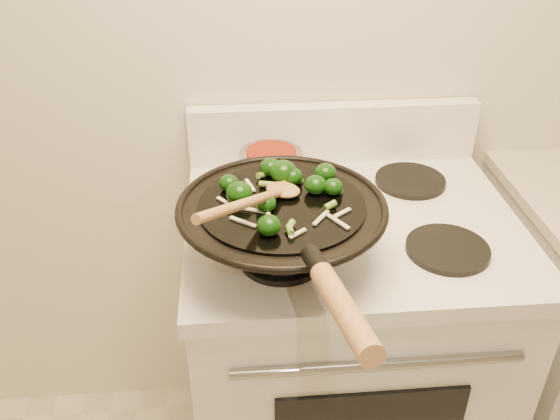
{
  "coord_description": "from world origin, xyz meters",
  "views": [
    {
      "loc": [
        -0.4,
        0.02,
        1.69
      ],
      "look_at": [
        -0.32,
        1.04,
        1.04
      ],
      "focal_mm": 38.0,
      "sensor_mm": 36.0,
      "label": 1
    }
  ],
  "objects": [
    {
      "name": "stove",
      "position": [
        -0.13,
        1.17,
        0.47
      ],
      "size": [
        0.78,
        0.67,
        1.08
      ],
      "color": "white",
      "rests_on": "ground"
    },
    {
      "name": "wok",
      "position": [
        -0.31,
        1.01,
        1.0
      ],
      "size": [
        0.43,
        0.7,
        0.22
      ],
      "color": "black",
      "rests_on": "stove"
    },
    {
      "name": "stirfry",
      "position": [
        -0.31,
        1.06,
        1.08
      ],
      "size": [
        0.26,
        0.27,
        0.05
      ],
      "color": "#0C3307",
      "rests_on": "wok"
    },
    {
      "name": "wooden_spoon",
      "position": [
        -0.36,
        0.98,
        1.1
      ],
      "size": [
        0.22,
        0.3,
        0.12
      ],
      "color": "#A77641",
      "rests_on": "wok"
    },
    {
      "name": "saucepan",
      "position": [
        -0.31,
        1.32,
        0.98
      ],
      "size": [
        0.16,
        0.25,
        0.09
      ],
      "color": "gray",
      "rests_on": "stove"
    }
  ]
}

